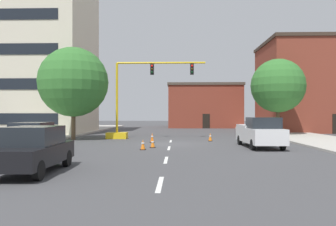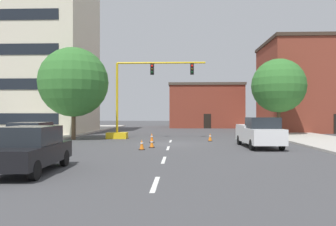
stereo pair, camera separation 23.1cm
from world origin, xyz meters
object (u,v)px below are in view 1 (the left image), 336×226
(traffic_cone_roadside_c, at_px, (210,137))
(traffic_cone_roadside_d, at_px, (153,143))
(traffic_signal_gantry, at_px, (129,114))
(traffic_cone_roadside_b, at_px, (143,145))
(tree_left_near, at_px, (73,82))
(sedan_navy_near_left, at_px, (32,138))
(tree_right_mid, at_px, (278,86))
(traffic_cone_roadside_a, at_px, (152,138))
(pickup_truck_white, at_px, (260,133))
(sedan_black_mid_left, at_px, (33,149))

(traffic_cone_roadside_c, relative_size, traffic_cone_roadside_d, 1.10)
(traffic_signal_gantry, height_order, traffic_cone_roadside_b, traffic_signal_gantry)
(tree_left_near, relative_size, traffic_cone_roadside_c, 12.02)
(sedan_navy_near_left, bearing_deg, tree_right_mid, 41.33)
(traffic_signal_gantry, height_order, traffic_cone_roadside_d, traffic_signal_gantry)
(traffic_signal_gantry, relative_size, traffic_cone_roadside_b, 13.53)
(traffic_signal_gantry, xyz_separation_m, traffic_cone_roadside_a, (2.36, -4.11, -1.85))
(pickup_truck_white, distance_m, sedan_navy_near_left, 14.04)
(sedan_navy_near_left, height_order, traffic_cone_roadside_d, sedan_navy_near_left)
(sedan_navy_near_left, xyz_separation_m, sedan_black_mid_left, (2.58, -5.70, 0.00))
(sedan_black_mid_left, relative_size, traffic_cone_roadside_b, 7.00)
(traffic_signal_gantry, xyz_separation_m, traffic_cone_roadside_d, (2.69, -7.90, -1.93))
(traffic_cone_roadside_d, bearing_deg, traffic_cone_roadside_c, 51.30)
(traffic_signal_gantry, relative_size, sedan_navy_near_left, 1.92)
(tree_right_mid, bearing_deg, sedan_black_mid_left, -125.76)
(tree_left_near, height_order, traffic_cone_roadside_a, tree_left_near)
(traffic_cone_roadside_c, bearing_deg, traffic_cone_roadside_d, -128.70)
(tree_left_near, xyz_separation_m, traffic_cone_roadside_a, (6.99, -2.83, -4.55))
(tree_left_near, distance_m, pickup_truck_white, 16.15)
(traffic_signal_gantry, bearing_deg, traffic_cone_roadside_a, -60.11)
(sedan_black_mid_left, height_order, traffic_cone_roadside_c, sedan_black_mid_left)
(tree_right_mid, relative_size, sedan_black_mid_left, 1.71)
(tree_left_near, xyz_separation_m, sedan_black_mid_left, (3.48, -15.94, -4.04))
(tree_left_near, distance_m, traffic_cone_roadside_a, 8.81)
(traffic_signal_gantry, distance_m, sedan_black_mid_left, 17.31)
(traffic_cone_roadside_d, bearing_deg, tree_left_near, 137.85)
(traffic_cone_roadside_a, height_order, traffic_cone_roadside_c, traffic_cone_roadside_a)
(pickup_truck_white, bearing_deg, traffic_cone_roadside_b, -167.33)
(traffic_signal_gantry, xyz_separation_m, traffic_cone_roadside_c, (6.95, -2.59, -1.90))
(traffic_signal_gantry, relative_size, tree_right_mid, 1.13)
(sedan_black_mid_left, bearing_deg, tree_left_near, 102.33)
(tree_right_mid, relative_size, pickup_truck_white, 1.43)
(traffic_cone_roadside_a, bearing_deg, tree_right_mid, 35.36)
(traffic_cone_roadside_a, bearing_deg, sedan_navy_near_left, -129.40)
(tree_right_mid, relative_size, traffic_cone_roadside_c, 11.82)
(tree_left_near, distance_m, sedan_navy_near_left, 11.05)
(sedan_navy_near_left, distance_m, traffic_cone_roadside_c, 13.93)
(sedan_navy_near_left, height_order, traffic_cone_roadside_c, sedan_navy_near_left)
(tree_left_near, xyz_separation_m, traffic_cone_roadside_b, (6.81, -7.93, -4.61))
(tree_right_mid, bearing_deg, traffic_cone_roadside_d, -133.57)
(traffic_signal_gantry, xyz_separation_m, traffic_cone_roadside_b, (2.18, -9.21, -1.91))
(tree_left_near, bearing_deg, sedan_navy_near_left, -84.94)
(sedan_navy_near_left, bearing_deg, traffic_cone_roadside_b, 21.35)
(tree_right_mid, bearing_deg, traffic_cone_roadside_a, -144.64)
(traffic_signal_gantry, bearing_deg, traffic_cone_roadside_c, -20.41)
(tree_left_near, bearing_deg, traffic_cone_roadside_a, -22.03)
(sedan_navy_near_left, height_order, sedan_black_mid_left, same)
(sedan_navy_near_left, distance_m, sedan_black_mid_left, 6.25)
(sedan_black_mid_left, height_order, traffic_cone_roadside_d, sedan_black_mid_left)
(traffic_signal_gantry, relative_size, traffic_cone_roadside_a, 11.47)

